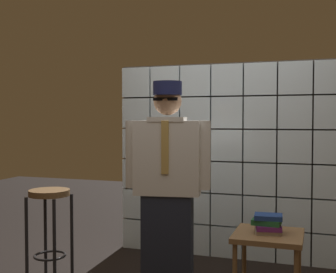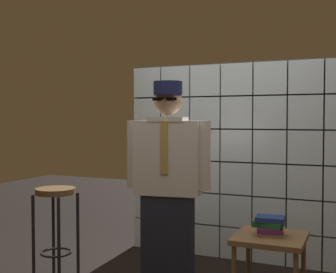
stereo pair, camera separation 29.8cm
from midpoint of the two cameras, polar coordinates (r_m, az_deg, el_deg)
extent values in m
cube|color=silver|center=(4.90, -5.73, -12.33)|extent=(0.31, 0.08, 0.31)
cube|color=silver|center=(4.78, -2.11, -12.70)|extent=(0.31, 0.08, 0.31)
cube|color=silver|center=(4.68, 1.70, -13.04)|extent=(0.31, 0.08, 0.31)
cube|color=silver|center=(4.60, 5.68, -13.33)|extent=(0.31, 0.08, 0.31)
cube|color=silver|center=(4.54, 9.78, -13.56)|extent=(0.31, 0.08, 0.31)
cube|color=silver|center=(4.50, 13.99, -13.73)|extent=(0.31, 0.08, 0.31)
cube|color=silver|center=(4.49, 18.24, -13.83)|extent=(0.31, 0.08, 0.31)
cube|color=silver|center=(4.83, -5.75, -8.61)|extent=(0.31, 0.08, 0.31)
cube|color=silver|center=(4.71, -2.11, -8.89)|extent=(0.31, 0.08, 0.31)
cube|color=silver|center=(4.60, 1.71, -9.14)|extent=(0.31, 0.08, 0.31)
cube|color=silver|center=(4.52, 5.69, -9.36)|extent=(0.31, 0.08, 0.31)
cube|color=silver|center=(4.46, 9.81, -9.55)|extent=(0.31, 0.08, 0.31)
cube|color=silver|center=(4.42, 14.03, -9.68)|extent=(0.31, 0.08, 0.31)
cube|color=silver|center=(4.41, 18.29, -9.77)|extent=(0.31, 0.08, 0.31)
cube|color=silver|center=(4.78, -5.76, -4.79)|extent=(0.31, 0.08, 0.31)
cube|color=silver|center=(4.66, -2.12, -4.97)|extent=(0.31, 0.08, 0.31)
cube|color=silver|center=(4.55, 1.71, -5.13)|extent=(0.31, 0.08, 0.31)
cube|color=silver|center=(4.47, 5.71, -5.29)|extent=(0.31, 0.08, 0.31)
cube|color=silver|center=(4.41, 9.84, -5.41)|extent=(0.31, 0.08, 0.31)
cube|color=silver|center=(4.37, 14.07, -5.52)|extent=(0.31, 0.08, 0.31)
cube|color=silver|center=(4.35, 18.35, -5.59)|extent=(0.31, 0.08, 0.31)
cube|color=silver|center=(4.75, -5.78, -0.90)|extent=(0.31, 0.08, 0.31)
cube|color=silver|center=(4.63, -2.12, -0.98)|extent=(0.31, 0.08, 0.31)
cube|color=silver|center=(4.52, 1.72, -1.05)|extent=(0.31, 0.08, 0.31)
cube|color=silver|center=(4.44, 5.73, -1.13)|extent=(0.31, 0.08, 0.31)
cube|color=silver|center=(4.37, 9.87, -1.20)|extent=(0.31, 0.08, 0.31)
cube|color=silver|center=(4.34, 14.11, -1.26)|extent=(0.31, 0.08, 0.31)
cube|color=silver|center=(4.32, 18.40, -1.32)|extent=(0.31, 0.08, 0.31)
cube|color=silver|center=(4.75, -5.80, 3.01)|extent=(0.31, 0.08, 0.31)
cube|color=silver|center=(4.62, -2.13, 3.04)|extent=(0.31, 0.08, 0.31)
cube|color=silver|center=(4.51, 1.72, 3.06)|extent=(0.31, 0.08, 0.31)
cube|color=silver|center=(4.43, 5.74, 3.07)|extent=(0.31, 0.08, 0.31)
cube|color=silver|center=(4.37, 9.90, 3.05)|extent=(0.31, 0.08, 0.31)
cube|color=silver|center=(4.33, 14.15, 3.03)|extent=(0.31, 0.08, 0.31)
cube|color=silver|center=(4.31, 18.46, 2.98)|extent=(0.31, 0.08, 0.31)
cube|color=silver|center=(4.76, -5.81, 6.92)|extent=(0.31, 0.08, 0.31)
cube|color=silver|center=(4.64, -2.14, 7.06)|extent=(0.31, 0.08, 0.31)
cube|color=silver|center=(4.53, 1.73, 7.17)|extent=(0.31, 0.08, 0.31)
cube|color=silver|center=(4.45, 5.76, 7.25)|extent=(0.31, 0.08, 0.31)
cube|color=silver|center=(4.38, 9.93, 7.30)|extent=(0.31, 0.08, 0.31)
cube|color=silver|center=(4.35, 14.19, 7.31)|extent=(0.31, 0.08, 0.31)
cube|color=silver|center=(4.33, 18.51, 7.28)|extent=(0.31, 0.08, 0.31)
cube|color=#38332D|center=(4.50, 5.87, -3.15)|extent=(2.30, 0.02, 1.97)
cube|color=#1E2333|center=(3.55, -2.53, -13.88)|extent=(0.41, 0.26, 0.81)
cube|color=silver|center=(3.42, -2.55, -2.74)|extent=(0.53, 0.30, 0.57)
cube|color=tan|center=(3.30, -2.97, -1.43)|extent=(0.06, 0.02, 0.40)
cube|color=silver|center=(3.41, -2.56, 2.22)|extent=(0.31, 0.27, 0.04)
sphere|color=tan|center=(3.41, -2.57, 4.59)|extent=(0.22, 0.22, 0.22)
ellipsoid|color=black|center=(3.36, -2.74, 3.97)|extent=(0.15, 0.10, 0.10)
cube|color=black|center=(3.32, -2.93, 4.85)|extent=(0.19, 0.04, 0.02)
cylinder|color=#191E47|center=(3.33, -2.86, 5.44)|extent=(0.19, 0.19, 0.01)
cylinder|color=#191E47|center=(3.42, -2.57, 6.23)|extent=(0.22, 0.22, 0.10)
cylinder|color=silver|center=(3.37, 2.14, -2.42)|extent=(0.12, 0.12, 0.53)
cylinder|color=silver|center=(3.49, -7.10, -2.28)|extent=(0.12, 0.12, 0.53)
cylinder|color=brown|center=(3.90, -17.18, -6.94)|extent=(0.34, 0.34, 0.05)
torus|color=black|center=(4.02, -17.09, -14.46)|extent=(0.27, 0.27, 0.02)
cylinder|color=black|center=(3.96, -19.86, -12.73)|extent=(0.03, 0.03, 0.75)
cylinder|color=black|center=(3.81, -16.65, -13.31)|extent=(0.03, 0.03, 0.75)
cylinder|color=black|center=(4.17, -17.53, -11.96)|extent=(0.03, 0.03, 0.75)
cylinder|color=black|center=(4.02, -14.41, -12.46)|extent=(0.03, 0.03, 0.75)
cube|color=brown|center=(3.56, 10.41, -12.45)|extent=(0.52, 0.52, 0.04)
cylinder|color=brown|center=(3.87, 7.54, -15.13)|extent=(0.04, 0.04, 0.47)
cylinder|color=brown|center=(3.81, 14.28, -15.45)|extent=(0.04, 0.04, 0.47)
cube|color=gray|center=(3.54, 10.30, -11.93)|extent=(0.21, 0.20, 0.03)
cube|color=#591E66|center=(3.53, 10.42, -11.42)|extent=(0.22, 0.21, 0.04)
cube|color=#1E592D|center=(3.53, 10.19, -10.75)|extent=(0.22, 0.17, 0.04)
cube|color=navy|center=(3.52, 10.41, -10.14)|extent=(0.22, 0.18, 0.04)
camera|label=1|loc=(0.15, -92.52, -0.10)|focal=47.39mm
camera|label=2|loc=(0.15, 87.48, 0.10)|focal=47.39mm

